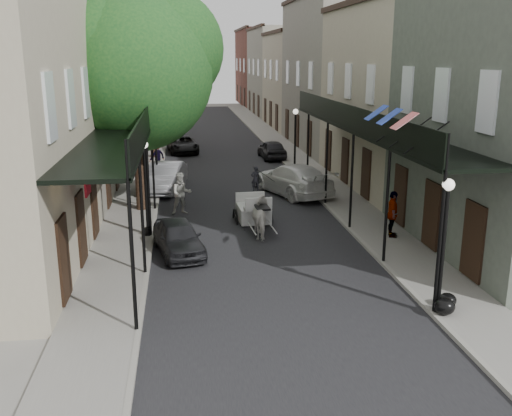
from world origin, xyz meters
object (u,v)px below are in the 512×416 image
object	(u,v)px
pedestrian_sidewalk_left	(157,156)
car_right_near	(293,179)
horse	(263,218)
car_left_near	(178,237)
lamppost_left	(146,187)
car_left_mid	(165,177)
lamppost_right_near	(443,244)
tree_near	(144,65)
tree_far	(156,72)
pedestrian_walking	(181,194)
car_right_far	(272,149)
car_left_far	(183,144)
lamppost_right_far	(295,139)
pedestrian_sidewalk_right	(393,214)
carriage	(252,198)

from	to	relation	value
pedestrian_sidewalk_left	car_right_near	bearing A→B (deg)	93.51
horse	car_left_near	xyz separation A→B (m)	(-3.29, -1.66, -0.14)
lamppost_left	car_left_mid	world-z (taller)	lamppost_left
lamppost_right_near	horse	xyz separation A→B (m)	(-3.73, 7.66, -1.29)
tree_near	horse	distance (m)	8.61
tree_far	lamppost_right_near	world-z (taller)	tree_far
horse	pedestrian_walking	distance (m)	4.83
pedestrian_walking	car_right_near	distance (m)	6.42
tree_near	car_left_mid	size ratio (longest dim) A/B	2.16
car_right_near	car_right_far	world-z (taller)	car_right_near
tree_far	pedestrian_walking	bearing A→B (deg)	-84.34
tree_near	car_left_mid	world-z (taller)	tree_near
pedestrian_sidewalk_left	tree_near	bearing A→B (deg)	47.93
car_left_mid	car_left_far	bearing A→B (deg)	96.52
lamppost_right_far	car_left_far	world-z (taller)	lamppost_right_far
lamppost_right_near	lamppost_right_far	size ratio (longest dim) A/B	1.00
lamppost_right_far	car_right_near	size ratio (longest dim) A/B	0.68
lamppost_left	lamppost_right_far	distance (m)	14.53
horse	pedestrian_sidewalk_left	size ratio (longest dim) A/B	1.03
pedestrian_sidewalk_left	pedestrian_walking	bearing A→B (deg)	56.05
tree_near	car_left_near	size ratio (longest dim) A/B	2.68
lamppost_right_far	car_left_far	bearing A→B (deg)	129.17
horse	car_left_mid	world-z (taller)	horse
car_left_far	car_right_near	size ratio (longest dim) A/B	0.80
tree_near	horse	world-z (taller)	tree_near
pedestrian_walking	pedestrian_sidewalk_right	distance (m)	9.31
tree_near	car_right_far	world-z (taller)	tree_near
car_left_far	car_right_far	world-z (taller)	car_right_far
car_left_far	lamppost_left	bearing A→B (deg)	-100.68
horse	lamppost_right_far	bearing A→B (deg)	-110.20
tree_far	pedestrian_sidewalk_right	world-z (taller)	tree_far
car_left_near	car_right_near	world-z (taller)	car_right_near
lamppost_left	horse	bearing A→B (deg)	-4.36
tree_far	lamppost_right_near	size ratio (longest dim) A/B	2.32
tree_far	car_left_far	bearing A→B (deg)	51.19
car_left_near	car_left_far	world-z (taller)	car_left_near
tree_near	pedestrian_sidewalk_left	bearing A→B (deg)	90.02
lamppost_right_far	horse	xyz separation A→B (m)	(-3.73, -12.34, -1.29)
car_left_far	car_right_far	bearing A→B (deg)	-35.29
car_left_near	pedestrian_sidewalk_left	bearing A→B (deg)	83.13
tree_near	horse	xyz separation A→B (m)	(4.56, -4.52, -5.73)
tree_far	lamppost_left	bearing A→B (deg)	-89.54
horse	pedestrian_walking	xyz separation A→B (m)	(-3.14, 3.67, 0.19)
car_right_far	car_left_near	bearing A→B (deg)	68.81
carriage	lamppost_right_near	bearing A→B (deg)	-72.22
lamppost_right_far	carriage	xyz separation A→B (m)	(-3.87, -9.99, -1.07)
lamppost_left	pedestrian_sidewalk_right	bearing A→B (deg)	-8.77
tree_near	pedestrian_sidewalk_right	bearing A→B (deg)	-30.79
tree_far	lamppost_left	xyz separation A→B (m)	(0.15, -18.18, -3.79)
pedestrian_sidewalk_left	lamppost_right_near	bearing A→B (deg)	69.20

